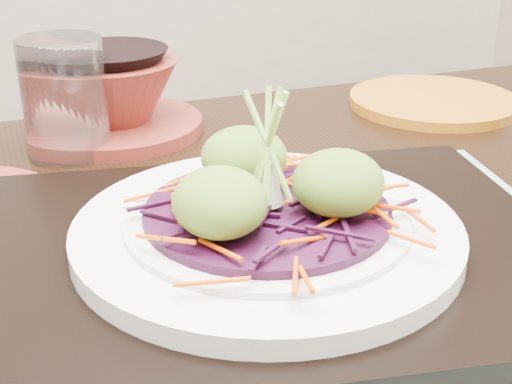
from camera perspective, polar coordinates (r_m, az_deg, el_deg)
name	(u,v)px	position (r m, az deg, el deg)	size (l,w,h in m)	color
dining_table	(238,365)	(0.56, -1.46, -13.63)	(1.15, 0.77, 0.71)	black
placemat	(267,267)	(0.50, 0.86, -6.00)	(0.47, 0.36, 0.00)	gray
serving_tray	(267,253)	(0.49, 0.87, -4.88)	(0.40, 0.30, 0.02)	black
white_plate	(267,230)	(0.48, 0.88, -3.03)	(0.26, 0.26, 0.02)	silver
cabbage_bed	(267,212)	(0.48, 0.89, -1.61)	(0.17, 0.17, 0.01)	#2C0823
carrot_julienne	(267,201)	(0.47, 0.90, -0.72)	(0.20, 0.20, 0.01)	#D84503
guacamole_scoops	(268,180)	(0.47, 0.94, 0.95)	(0.14, 0.13, 0.05)	#547523
scallion_garnish	(267,151)	(0.46, 0.93, 3.28)	(0.06, 0.06, 0.09)	#98C850
water_glass	(65,98)	(0.70, -15.07, 7.29)	(0.08, 0.08, 0.11)	white
terracotta_bowl_set	(113,101)	(0.76, -11.34, 7.18)	(0.22, 0.22, 0.08)	maroon
yellow_plate	(433,101)	(0.87, 14.01, 7.06)	(0.20, 0.20, 0.01)	#A95F12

